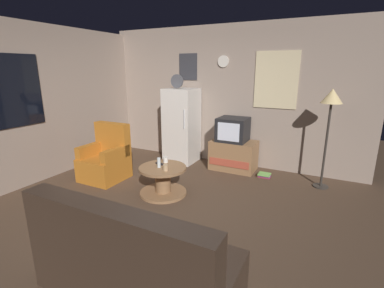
# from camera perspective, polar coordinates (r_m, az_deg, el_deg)

# --- Properties ---
(ground_plane) EXTENTS (12.00, 12.00, 0.00)m
(ground_plane) POSITION_cam_1_polar(r_m,az_deg,el_deg) (3.87, -5.97, -14.01)
(ground_plane) COLOR #4C3828
(wall_with_art) EXTENTS (5.20, 0.12, 2.69)m
(wall_with_art) POSITION_cam_1_polar(r_m,az_deg,el_deg) (5.61, 7.49, 9.61)
(wall_with_art) COLOR gray
(wall_with_art) RESTS_ON ground_plane
(wall_left_with_window) EXTENTS (0.12, 5.20, 2.60)m
(wall_left_with_window) POSITION_cam_1_polar(r_m,az_deg,el_deg) (5.27, -30.63, 6.79)
(wall_left_with_window) COLOR gray
(wall_left_with_window) RESTS_ON ground_plane
(fridge) EXTENTS (0.60, 0.62, 1.77)m
(fridge) POSITION_cam_1_polar(r_m,az_deg,el_deg) (5.71, -2.12, 3.80)
(fridge) COLOR silver
(fridge) RESTS_ON ground_plane
(tv_stand) EXTENTS (0.84, 0.53, 0.56)m
(tv_stand) POSITION_cam_1_polar(r_m,az_deg,el_deg) (5.40, 8.46, -2.26)
(tv_stand) COLOR #8E6642
(tv_stand) RESTS_ON ground_plane
(crt_tv) EXTENTS (0.54, 0.51, 0.44)m
(crt_tv) POSITION_cam_1_polar(r_m,az_deg,el_deg) (5.28, 8.35, 2.96)
(crt_tv) COLOR black
(crt_tv) RESTS_ON tv_stand
(standing_lamp) EXTENTS (0.32, 0.32, 1.59)m
(standing_lamp) POSITION_cam_1_polar(r_m,az_deg,el_deg) (4.77, 26.55, 7.30)
(standing_lamp) COLOR #332D28
(standing_lamp) RESTS_ON ground_plane
(coffee_table) EXTENTS (0.72, 0.72, 0.44)m
(coffee_table) POSITION_cam_1_polar(r_m,az_deg,el_deg) (4.34, -5.95, -7.40)
(coffee_table) COLOR #8E6642
(coffee_table) RESTS_ON ground_plane
(wine_glass) EXTENTS (0.05, 0.05, 0.15)m
(wine_glass) POSITION_cam_1_polar(r_m,az_deg,el_deg) (4.23, -6.78, -3.79)
(wine_glass) COLOR silver
(wine_glass) RESTS_ON coffee_table
(mug_ceramic_white) EXTENTS (0.08, 0.08, 0.09)m
(mug_ceramic_white) POSITION_cam_1_polar(r_m,az_deg,el_deg) (4.44, -5.43, -3.22)
(mug_ceramic_white) COLOR silver
(mug_ceramic_white) RESTS_ON coffee_table
(mug_ceramic_tan) EXTENTS (0.08, 0.08, 0.09)m
(mug_ceramic_tan) POSITION_cam_1_polar(r_m,az_deg,el_deg) (4.09, -5.44, -4.85)
(mug_ceramic_tan) COLOR tan
(mug_ceramic_tan) RESTS_ON coffee_table
(remote_control) EXTENTS (0.16, 0.08, 0.02)m
(remote_control) POSITION_cam_1_polar(r_m,az_deg,el_deg) (4.37, -6.59, -4.02)
(remote_control) COLOR black
(remote_control) RESTS_ON coffee_table
(armchair) EXTENTS (0.68, 0.68, 0.96)m
(armchair) POSITION_cam_1_polar(r_m,az_deg,el_deg) (5.11, -17.15, -3.11)
(armchair) COLOR #B2661E
(armchair) RESTS_ON ground_plane
(couch) EXTENTS (1.70, 0.80, 0.92)m
(couch) POSITION_cam_1_polar(r_m,az_deg,el_deg) (2.58, -11.68, -22.62)
(couch) COLOR #38281E
(couch) RESTS_ON ground_plane
(book_stack) EXTENTS (0.21, 0.17, 0.07)m
(book_stack) POSITION_cam_1_polar(r_m,az_deg,el_deg) (5.17, 14.56, -6.20)
(book_stack) COLOR #8F3343
(book_stack) RESTS_ON ground_plane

